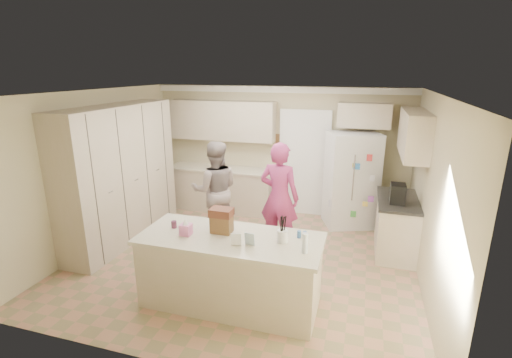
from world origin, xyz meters
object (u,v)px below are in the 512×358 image
(coffee_maker, at_px, (398,194))
(island_base, at_px, (231,272))
(utensil_crock, at_px, (283,236))
(dollhouse_body, at_px, (222,224))
(tissue_box, at_px, (186,230))
(refrigerator, at_px, (351,180))
(teen_girl, at_px, (279,197))
(teen_boy, at_px, (215,190))

(coffee_maker, bearing_deg, island_base, -137.17)
(utensil_crock, distance_m, dollhouse_body, 0.80)
(island_base, xyz_separation_m, dollhouse_body, (-0.15, 0.10, 0.60))
(coffee_maker, height_order, tissue_box, coffee_maker)
(coffee_maker, height_order, island_base, coffee_maker)
(refrigerator, height_order, dollhouse_body, refrigerator)
(tissue_box, bearing_deg, dollhouse_body, 26.57)
(island_base, xyz_separation_m, utensil_crock, (0.65, 0.05, 0.56))
(refrigerator, relative_size, island_base, 0.82)
(island_base, xyz_separation_m, tissue_box, (-0.55, -0.10, 0.56))
(refrigerator, height_order, teen_girl, teen_girl)
(island_base, bearing_deg, dollhouse_body, 146.31)
(tissue_box, relative_size, teen_girl, 0.08)
(tissue_box, bearing_deg, teen_girl, 65.73)
(utensil_crock, xyz_separation_m, teen_boy, (-1.61, 1.76, -0.13))
(utensil_crock, relative_size, tissue_box, 1.07)
(coffee_maker, relative_size, tissue_box, 2.14)
(island_base, height_order, dollhouse_body, dollhouse_body)
(utensil_crock, xyz_separation_m, teen_girl, (-0.41, 1.60, -0.09))
(island_base, bearing_deg, coffee_maker, 42.83)
(coffee_maker, bearing_deg, utensil_crock, -127.12)
(island_base, relative_size, dollhouse_body, 8.46)
(refrigerator, relative_size, coffee_maker, 6.00)
(dollhouse_body, distance_m, teen_girl, 1.60)
(coffee_maker, distance_m, teen_girl, 1.84)
(dollhouse_body, bearing_deg, utensil_crock, -3.58)
(island_base, bearing_deg, refrigerator, 66.71)
(coffee_maker, xyz_separation_m, tissue_box, (-2.60, -2.00, -0.07))
(teen_girl, bearing_deg, dollhouse_body, 84.50)
(refrigerator, distance_m, teen_boy, 2.57)
(utensil_crock, distance_m, tissue_box, 1.21)
(tissue_box, bearing_deg, island_base, 10.30)
(teen_girl, bearing_deg, teen_boy, 0.66)
(refrigerator, relative_size, dollhouse_body, 6.92)
(island_base, distance_m, utensil_crock, 0.86)
(utensil_crock, height_order, teen_boy, teen_boy)
(coffee_maker, distance_m, dollhouse_body, 2.84)
(utensil_crock, relative_size, teen_boy, 0.09)
(teen_boy, bearing_deg, island_base, 95.17)
(refrigerator, distance_m, teen_girl, 1.75)
(island_base, height_order, tissue_box, tissue_box)
(island_base, relative_size, teen_boy, 1.26)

